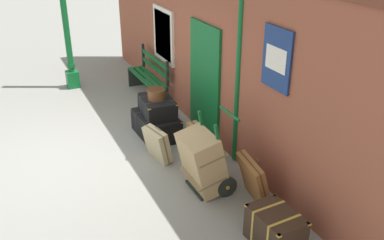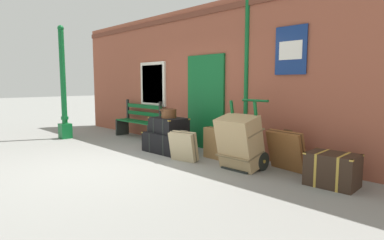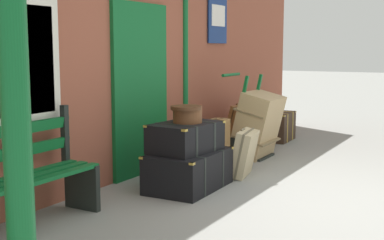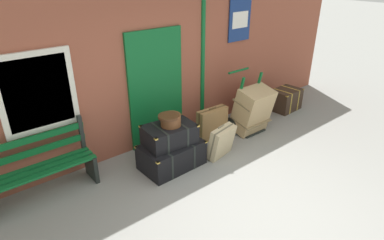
{
  "view_description": "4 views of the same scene",
  "coord_description": "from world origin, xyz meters",
  "px_view_note": "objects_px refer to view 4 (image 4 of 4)",
  "views": [
    {
      "loc": [
        6.61,
        -0.91,
        3.75
      ],
      "look_at": [
        0.87,
        1.81,
        0.72
      ],
      "focal_mm": 40.2,
      "sensor_mm": 36.0,
      "label": 1
    },
    {
      "loc": [
        5.12,
        -2.77,
        1.49
      ],
      "look_at": [
        0.54,
        1.6,
        0.76
      ],
      "focal_mm": 30.16,
      "sensor_mm": 36.0,
      "label": 2
    },
    {
      "loc": [
        -5.18,
        -1.29,
        1.56
      ],
      "look_at": [
        0.3,
        1.81,
        0.7
      ],
      "focal_mm": 49.42,
      "sensor_mm": 36.0,
      "label": 3
    },
    {
      "loc": [
        -2.85,
        -2.18,
        3.04
      ],
      "look_at": [
        0.24,
        1.57,
        0.72
      ],
      "focal_mm": 30.42,
      "sensor_mm": 36.0,
      "label": 4
    }
  ],
  "objects_px": {
    "suitcase_oxblood": "(251,101)",
    "suitcase_umber": "(212,124)",
    "platform_bench": "(36,170)",
    "steamer_trunk_base": "(172,155)",
    "corner_trunk": "(286,100)",
    "large_brown_trunk": "(252,110)",
    "steamer_trunk_middle": "(170,134)",
    "suitcase_cream": "(221,142)",
    "porters_trolley": "(245,117)",
    "round_hatbox": "(170,119)"
  },
  "relations": [
    {
      "from": "suitcase_umber",
      "to": "corner_trunk",
      "type": "relative_size",
      "value": 0.91
    },
    {
      "from": "corner_trunk",
      "to": "suitcase_umber",
      "type": "bearing_deg",
      "value": 178.73
    },
    {
      "from": "porters_trolley",
      "to": "suitcase_cream",
      "type": "xyz_separation_m",
      "value": [
        -1.11,
        -0.46,
        0.01
      ]
    },
    {
      "from": "suitcase_cream",
      "to": "porters_trolley",
      "type": "bearing_deg",
      "value": 22.6
    },
    {
      "from": "suitcase_oxblood",
      "to": "corner_trunk",
      "type": "xyz_separation_m",
      "value": [
        0.89,
        -0.26,
        -0.1
      ]
    },
    {
      "from": "platform_bench",
      "to": "steamer_trunk_middle",
      "type": "xyz_separation_m",
      "value": [
        1.92,
        -0.55,
        0.14
      ]
    },
    {
      "from": "steamer_trunk_middle",
      "to": "corner_trunk",
      "type": "height_order",
      "value": "steamer_trunk_middle"
    },
    {
      "from": "steamer_trunk_base",
      "to": "platform_bench",
      "type": "bearing_deg",
      "value": 163.19
    },
    {
      "from": "steamer_trunk_base",
      "to": "suitcase_cream",
      "type": "relative_size",
      "value": 1.75
    },
    {
      "from": "steamer_trunk_base",
      "to": "porters_trolley",
      "type": "height_order",
      "value": "porters_trolley"
    },
    {
      "from": "round_hatbox",
      "to": "porters_trolley",
      "type": "height_order",
      "value": "porters_trolley"
    },
    {
      "from": "platform_bench",
      "to": "suitcase_oxblood",
      "type": "distance_m",
      "value": 4.47
    },
    {
      "from": "suitcase_oxblood",
      "to": "suitcase_umber",
      "type": "bearing_deg",
      "value": -171.11
    },
    {
      "from": "suitcase_oxblood",
      "to": "steamer_trunk_middle",
      "type": "bearing_deg",
      "value": -169.31
    },
    {
      "from": "round_hatbox",
      "to": "suitcase_umber",
      "type": "distance_m",
      "value": 1.32
    },
    {
      "from": "porters_trolley",
      "to": "corner_trunk",
      "type": "xyz_separation_m",
      "value": [
        1.48,
        0.09,
        -0.03
      ]
    },
    {
      "from": "corner_trunk",
      "to": "round_hatbox",
      "type": "bearing_deg",
      "value": -176.15
    },
    {
      "from": "steamer_trunk_middle",
      "to": "corner_trunk",
      "type": "bearing_deg",
      "value": 3.63
    },
    {
      "from": "steamer_trunk_base",
      "to": "large_brown_trunk",
      "type": "xyz_separation_m",
      "value": [
        1.96,
        -0.01,
        0.27
      ]
    },
    {
      "from": "steamer_trunk_base",
      "to": "suitcase_oxblood",
      "type": "relative_size",
      "value": 1.45
    },
    {
      "from": "suitcase_umber",
      "to": "corner_trunk",
      "type": "xyz_separation_m",
      "value": [
        2.25,
        -0.05,
        -0.06
      ]
    },
    {
      "from": "steamer_trunk_base",
      "to": "suitcase_umber",
      "type": "height_order",
      "value": "suitcase_umber"
    },
    {
      "from": "suitcase_oxblood",
      "to": "corner_trunk",
      "type": "height_order",
      "value": "suitcase_oxblood"
    },
    {
      "from": "steamer_trunk_base",
      "to": "steamer_trunk_middle",
      "type": "height_order",
      "value": "steamer_trunk_middle"
    },
    {
      "from": "suitcase_cream",
      "to": "suitcase_umber",
      "type": "height_order",
      "value": "suitcase_umber"
    },
    {
      "from": "large_brown_trunk",
      "to": "suitcase_cream",
      "type": "bearing_deg",
      "value": -165.46
    },
    {
      "from": "platform_bench",
      "to": "steamer_trunk_base",
      "type": "xyz_separation_m",
      "value": [
        1.93,
        -0.58,
        -0.23
      ]
    },
    {
      "from": "platform_bench",
      "to": "corner_trunk",
      "type": "height_order",
      "value": "platform_bench"
    },
    {
      "from": "steamer_trunk_base",
      "to": "steamer_trunk_middle",
      "type": "relative_size",
      "value": 1.21
    },
    {
      "from": "steamer_trunk_middle",
      "to": "suitcase_cream",
      "type": "distance_m",
      "value": 0.96
    },
    {
      "from": "steamer_trunk_base",
      "to": "large_brown_trunk",
      "type": "height_order",
      "value": "large_brown_trunk"
    },
    {
      "from": "suitcase_oxblood",
      "to": "suitcase_umber",
      "type": "xyz_separation_m",
      "value": [
        -1.36,
        -0.21,
        -0.04
      ]
    },
    {
      "from": "platform_bench",
      "to": "corner_trunk",
      "type": "distance_m",
      "value": 5.38
    },
    {
      "from": "steamer_trunk_base",
      "to": "steamer_trunk_middle",
      "type": "xyz_separation_m",
      "value": [
        -0.0,
        0.04,
        0.37
      ]
    },
    {
      "from": "steamer_trunk_middle",
      "to": "large_brown_trunk",
      "type": "height_order",
      "value": "large_brown_trunk"
    },
    {
      "from": "steamer_trunk_base",
      "to": "suitcase_umber",
      "type": "bearing_deg",
      "value": 14.4
    },
    {
      "from": "steamer_trunk_base",
      "to": "corner_trunk",
      "type": "height_order",
      "value": "corner_trunk"
    },
    {
      "from": "suitcase_umber",
      "to": "steamer_trunk_middle",
      "type": "bearing_deg",
      "value": -167.28
    },
    {
      "from": "platform_bench",
      "to": "corner_trunk",
      "type": "relative_size",
      "value": 2.25
    },
    {
      "from": "platform_bench",
      "to": "round_hatbox",
      "type": "relative_size",
      "value": 4.37
    },
    {
      "from": "large_brown_trunk",
      "to": "steamer_trunk_middle",
      "type": "bearing_deg",
      "value": 178.62
    },
    {
      "from": "steamer_trunk_middle",
      "to": "porters_trolley",
      "type": "bearing_deg",
      "value": 3.73
    },
    {
      "from": "large_brown_trunk",
      "to": "suitcase_cream",
      "type": "height_order",
      "value": "large_brown_trunk"
    },
    {
      "from": "round_hatbox",
      "to": "suitcase_cream",
      "type": "distance_m",
      "value": 1.05
    },
    {
      "from": "platform_bench",
      "to": "suitcase_cream",
      "type": "height_order",
      "value": "platform_bench"
    },
    {
      "from": "platform_bench",
      "to": "corner_trunk",
      "type": "bearing_deg",
      "value": -3.5
    },
    {
      "from": "platform_bench",
      "to": "suitcase_cream",
      "type": "bearing_deg",
      "value": -17.68
    },
    {
      "from": "suitcase_cream",
      "to": "suitcase_umber",
      "type": "relative_size",
      "value": 0.9
    },
    {
      "from": "platform_bench",
      "to": "steamer_trunk_middle",
      "type": "height_order",
      "value": "platform_bench"
    },
    {
      "from": "platform_bench",
      "to": "suitcase_oxblood",
      "type": "relative_size",
      "value": 2.25
    }
  ]
}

